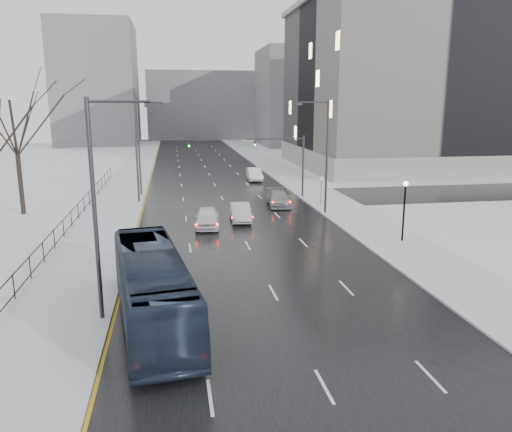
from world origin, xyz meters
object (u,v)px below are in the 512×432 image
mast_signal_left (148,162)px  sedan_right_far (278,198)px  mast_signal_right (293,159)px  sedan_right_distant (254,174)px  streetlight_l_far (141,143)px  lamppost_r_mid (405,202)px  no_uturn_sign (321,182)px  sedan_right_near (240,212)px  bus (152,287)px  sedan_center_near (207,217)px  streetlight_r_mid (324,151)px  tree_park_e (24,215)px  streetlight_l_near (99,200)px

mast_signal_left → sedan_right_far: mast_signal_left is taller
mast_signal_right → sedan_right_distant: (-2.00, 12.53, -3.26)m
streetlight_l_far → lamppost_r_mid: (19.17, -22.00, -2.67)m
no_uturn_sign → sedan_right_near: 10.39m
bus → sedan_right_far: (11.06, 24.73, -0.92)m
streetlight_l_far → sedan_center_near: (5.77, -15.28, -4.78)m
streetlight_r_mid → streetlight_l_far: 20.27m
sedan_right_near → sedan_right_distant: 22.53m
streetlight_l_far → sedan_center_near: streetlight_l_far is taller
tree_park_e → streetlight_l_far: 14.01m
streetlight_l_far → streetlight_r_mid: bearing=-36.3°
tree_park_e → sedan_center_near: (15.80, -7.28, 0.83)m
streetlight_l_far → bus: (2.09, -32.56, -3.93)m
sedan_right_far → sedan_center_near: bearing=-131.0°
tree_park_e → bus: size_ratio=1.14×
tree_park_e → no_uturn_sign: tree_park_e is taller
streetlight_l_far → lamppost_r_mid: bearing=-48.9°
tree_park_e → lamppost_r_mid: 32.52m
streetlight_r_mid → sedan_center_near: bearing=-162.8°
sedan_right_distant → no_uturn_sign: bearing=-73.9°
sedan_right_near → streetlight_l_near: bearing=-112.7°
lamppost_r_mid → mast_signal_left: mast_signal_left is taller
streetlight_l_near → lamppost_r_mid: streetlight_l_near is taller
sedan_right_near → tree_park_e: bearing=166.1°
lamppost_r_mid → sedan_right_distant: lamppost_r_mid is taller
mast_signal_left → no_uturn_sign: 17.10m
bus → streetlight_l_near: bearing=157.2°
tree_park_e → streetlight_l_far: size_ratio=1.35×
no_uturn_sign → sedan_right_distant: size_ratio=0.55×
bus → sedan_right_far: size_ratio=2.36×
streetlight_l_near → mast_signal_left: bearing=88.3°
streetlight_l_far → mast_signal_left: streetlight_l_far is taller
sedan_right_distant → mast_signal_left: bearing=-132.4°
no_uturn_sign → sedan_right_near: size_ratio=0.59×
sedan_center_near → streetlight_l_far: bearing=115.7°
mast_signal_right → bus: 31.63m
mast_signal_right → bus: bearing=-115.1°
sedan_right_far → tree_park_e: bearing=-175.8°
no_uturn_sign → sedan_center_near: size_ratio=0.58×
mast_signal_left → lamppost_r_mid: bearing=-44.5°
tree_park_e → lamppost_r_mid: (29.20, -14.00, 2.94)m
streetlight_l_near → streetlight_l_far: (0.00, 32.00, 0.00)m
streetlight_r_mid → sedan_right_distant: bearing=97.9°
streetlight_r_mid → no_uturn_sign: size_ratio=3.70×
lamppost_r_mid → mast_signal_right: mast_signal_right is taller
tree_park_e → sedan_right_near: (18.70, -5.48, 0.79)m
tree_park_e → streetlight_r_mid: bearing=-8.6°
mast_signal_left → bus: mast_signal_left is taller
lamppost_r_mid → streetlight_l_near: bearing=-152.4°
streetlight_r_mid → mast_signal_left: (-15.49, 8.00, -1.51)m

